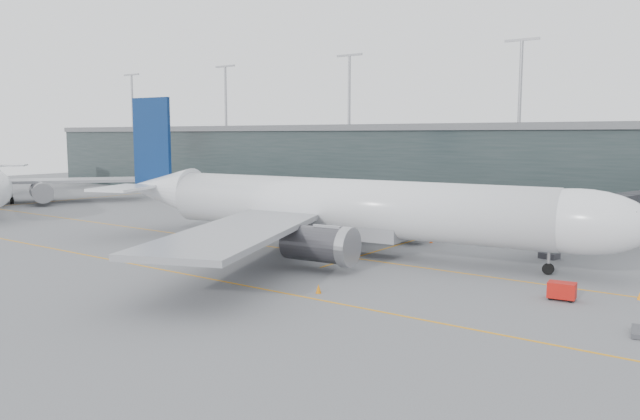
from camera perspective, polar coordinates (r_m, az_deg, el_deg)
The scene contains 16 objects.
ground at distance 73.49m, azimuth 1.47°, elevation -3.47°, with size 320.00×320.00×0.00m, color slate.
taxiline_a at distance 70.29m, azimuth -0.39°, elevation -3.94°, with size 160.00×0.25×0.02m, color orange.
taxiline_b at distance 58.49m, azimuth -9.81°, elevation -6.26°, with size 160.00×0.25×0.02m, color orange.
taxiline_lead_main at distance 88.28m, azimuth 11.58°, elevation -1.85°, with size 0.25×60.00×0.02m, color orange.
taxiline_lead_adj at distance 141.31m, azimuth -19.39°, elevation 1.14°, with size 0.25×60.00×0.02m, color orange.
terminal at distance 124.58m, azimuth 16.88°, elevation 4.02°, with size 240.00×36.00×29.00m.
main_aircraft at distance 69.98m, azimuth 2.07°, elevation 0.22°, with size 64.78×60.60×18.16m.
jet_bridge at distance 83.41m, azimuth 24.09°, elevation 0.32°, with size 12.63×44.31×6.07m.
gse_cart at distance 54.06m, azimuth 21.24°, elevation -6.85°, with size 2.27×1.59×1.45m.
uld_a at distance 83.66m, azimuth 3.34°, elevation -1.59°, with size 2.28×2.07×1.70m.
uld_b at distance 84.74m, azimuth 3.49°, elevation -1.50°, with size 1.91×1.58×1.65m.
uld_c at distance 83.60m, azimuth 5.31°, elevation -1.53°, with size 2.61×2.39×1.92m.
cone_nose at distance 56.82m, azimuth 27.21°, elevation -6.99°, with size 0.41×0.41×0.66m, color orange.
cone_wing_stbd at distance 52.64m, azimuth -0.14°, elevation -7.20°, with size 0.50×0.50×0.79m, color orange.
cone_wing_port at distance 77.92m, azimuth 10.13°, elevation -2.73°, with size 0.43×0.43×0.68m, color #FC590E.
cone_tail at distance 71.29m, azimuth -11.06°, elevation -3.60°, with size 0.49×0.49×0.77m, color #D8590C.
Camera 1 is at (41.09, -59.48, 13.22)m, focal length 35.00 mm.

